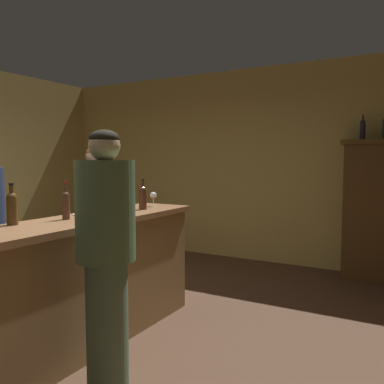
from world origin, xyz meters
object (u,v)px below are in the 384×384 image
Objects in this scene: flower_arrangement at (104,198)px; display_bottle_left at (363,129)px; bar_counter at (76,284)px; display_cabinet at (381,208)px; wine_bottle_pinot at (66,204)px; patron_tall at (95,209)px; wine_glass_mid at (153,196)px; cheese_plate at (85,214)px; bartender at (106,250)px; wine_bottle_syrah at (143,196)px; wine_bottle_chardonnay at (121,196)px; wine_bottle_malbec at (12,207)px; wine_glass_front at (124,199)px.

flower_arrangement is 3.44m from display_bottle_left.
display_cabinet reaches higher than bar_counter.
patron_tall is (-1.05, 1.44, -0.25)m from wine_bottle_pinot.
wine_glass_mid is 0.85m from cheese_plate.
bartender reaches higher than cheese_plate.
wine_bottle_syrah is 0.17× the size of bartender.
bar_counter is at bearing -117.49° from display_bottle_left.
wine_bottle_chardonnay is 1.01× the size of wine_bottle_pinot.
flower_arrangement is (0.11, -0.36, 0.01)m from wine_bottle_chardonnay.
wine_bottle_syrah is 3.02m from display_bottle_left.
patron_tall is at bearing 126.17° from wine_bottle_pinot.
display_cabinet is 3.50m from flower_arrangement.
cheese_plate is 0.61× the size of display_bottle_left.
flower_arrangement is (-0.06, -0.47, 0.02)m from wine_bottle_syrah.
wine_bottle_chardonnay is (-2.05, -2.55, 0.26)m from display_cabinet.
wine_bottle_chardonnay is at bearing -128.91° from display_cabinet.
wine_bottle_malbec is 2.09× the size of wine_glass_mid.
wine_glass_front is (0.01, -0.30, -0.00)m from wine_bottle_syrah.
flower_arrangement is (0.07, 0.37, 0.02)m from wine_bottle_pinot.
bar_counter is 0.59m from cheese_plate.
bar_counter is 1.25m from wine_glass_mid.
wine_glass_front is at bearing 81.62° from bar_counter.
wine_bottle_chardonnay is at bearing -148.29° from wine_bottle_syrah.
wine_bottle_syrah reaches higher than wine_glass_front.
display_cabinet is 5.82× the size of wine_bottle_malbec.
flower_arrangement reaches higher than bar_counter.
wine_bottle_pinot reaches higher than wine_glass_mid.
wine_bottle_syrah is 0.47m from flower_arrangement.
cheese_plate is at bearing -140.10° from flower_arrangement.
display_cabinet is 5.82× the size of wine_bottle_pinot.
bar_counter is 1.53× the size of bartender.
wine_bottle_syrah is 0.97× the size of wine_bottle_malbec.
wine_glass_mid is 0.73m from flower_arrangement.
wine_glass_front is at bearing -44.90° from wine_bottle_chardonnay.
display_bottle_left reaches higher than bartender.
wine_glass_mid is 2.86m from display_bottle_left.
flower_arrangement is 1.80× the size of cheese_plate.
wine_bottle_chardonnay reaches higher than wine_glass_mid.
wine_bottle_pinot is 0.55m from wine_glass_front.
wine_bottle_malbec is 1.82× the size of wine_glass_front.
wine_bottle_syrah is at bearing 82.07° from flower_arrangement.
patron_tall is (-1.13, 0.34, -0.23)m from wine_glass_mid.
wine_bottle_chardonnay is 0.18× the size of bartender.
wine_glass_front is (0.19, -0.19, -0.01)m from wine_bottle_chardonnay.
patron_tall is (-1.20, 0.91, -0.25)m from wine_glass_front.
bar_counter is at bearing -61.43° from cheese_plate.
wine_bottle_syrah reaches higher than wine_glass_mid.
wine_bottle_syrah is 2.02× the size of wine_glass_mid.
cheese_plate reaches higher than bar_counter.
patron_tall is (-3.06, -1.83, -0.00)m from display_cabinet.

